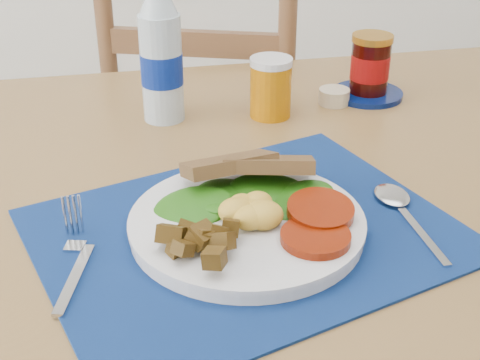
# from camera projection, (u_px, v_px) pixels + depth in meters

# --- Properties ---
(table) EXTENTS (1.40, 0.90, 0.75)m
(table) POSITION_uv_depth(u_px,v_px,m) (242.00, 215.00, 1.01)
(table) COLOR brown
(table) RESTS_ON ground
(chair_far) EXTENTS (0.57, 0.56, 1.22)m
(chair_far) POSITION_uv_depth(u_px,v_px,m) (207.00, 93.00, 1.61)
(chair_far) COLOR #54321E
(chair_far) RESTS_ON ground
(placemat) EXTENTS (0.58, 0.51, 0.00)m
(placemat) POSITION_uv_depth(u_px,v_px,m) (247.00, 233.00, 0.82)
(placemat) COLOR black
(placemat) RESTS_ON table
(breakfast_plate) EXTENTS (0.28, 0.28, 0.07)m
(breakfast_plate) POSITION_uv_depth(u_px,v_px,m) (243.00, 220.00, 0.80)
(breakfast_plate) COLOR silver
(breakfast_plate) RESTS_ON placemat
(fork) EXTENTS (0.05, 0.18, 0.00)m
(fork) POSITION_uv_depth(u_px,v_px,m) (75.00, 258.00, 0.76)
(fork) COLOR #B2B5BA
(fork) RESTS_ON placemat
(spoon) EXTENTS (0.04, 0.19, 0.01)m
(spoon) POSITION_uv_depth(u_px,v_px,m) (401.00, 208.00, 0.86)
(spoon) COLOR #B2B5BA
(spoon) RESTS_ON placemat
(water_bottle) EXTENTS (0.07, 0.07, 0.24)m
(water_bottle) POSITION_uv_depth(u_px,v_px,m) (161.00, 59.00, 1.08)
(water_bottle) COLOR #ADBFCC
(water_bottle) RESTS_ON table
(juice_glass) EXTENTS (0.07, 0.07, 0.10)m
(juice_glass) POSITION_uv_depth(u_px,v_px,m) (271.00, 89.00, 1.12)
(juice_glass) COLOR #BD6B05
(juice_glass) RESTS_ON table
(ramekin) EXTENTS (0.05, 0.05, 0.03)m
(ramekin) POSITION_uv_depth(u_px,v_px,m) (334.00, 96.00, 1.18)
(ramekin) COLOR #C3B18F
(ramekin) RESTS_ON table
(jam_on_saucer) EXTENTS (0.13, 0.13, 0.11)m
(jam_on_saucer) POSITION_uv_depth(u_px,v_px,m) (370.00, 70.00, 1.19)
(jam_on_saucer) COLOR #04134A
(jam_on_saucer) RESTS_ON table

